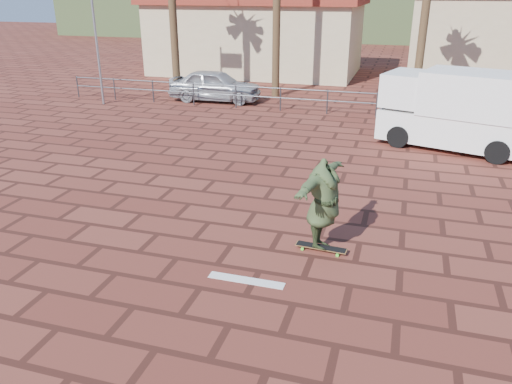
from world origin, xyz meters
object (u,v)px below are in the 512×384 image
at_px(campervan, 461,109).
at_px(car_white, 458,96).
at_px(skateboarder, 323,204).
at_px(longboard, 321,247).
at_px(car_silver, 215,85).

height_order(campervan, car_white, campervan).
relative_size(skateboarder, car_white, 0.53).
distance_m(skateboarder, car_white, 13.88).
bearing_deg(longboard, skateboarder, -9.67).
bearing_deg(skateboarder, car_silver, 39.90).
distance_m(skateboarder, car_silver, 14.71).
xyz_separation_m(skateboarder, car_silver, (-7.17, 12.84, -0.30)).
bearing_deg(campervan, longboard, -93.62).
distance_m(longboard, car_silver, 14.72).
bearing_deg(car_silver, car_white, -89.58).
height_order(longboard, car_silver, car_silver).
height_order(longboard, campervan, campervan).
xyz_separation_m(longboard, skateboarder, (0.00, -0.00, 0.94)).
relative_size(skateboarder, campervan, 0.44).
bearing_deg(car_silver, campervan, -117.69).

